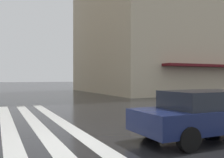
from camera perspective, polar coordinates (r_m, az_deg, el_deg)
The scene contains 3 objects.
ground_plane at distance 7.06m, azimuth -6.17°, elevation -14.39°, with size 220.00×220.00×0.00m, color black.
haussmann_block_corner at distance 36.49m, azimuth 12.64°, elevation 15.65°, with size 19.04×21.65×23.46m.
car_navy at distance 7.81m, azimuth 20.12°, elevation -7.33°, with size 1.85×4.10×1.41m.
Camera 1 is at (-6.47, 2.20, 1.78)m, focal length 40.11 mm.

